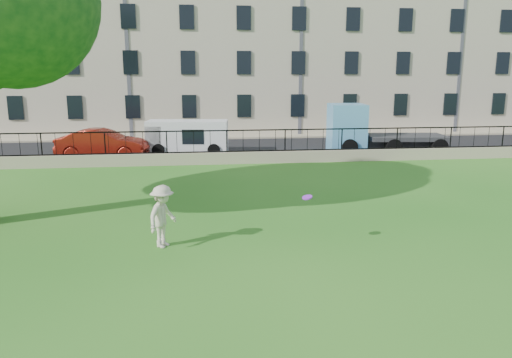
{
  "coord_description": "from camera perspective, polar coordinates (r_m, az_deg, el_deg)",
  "views": [
    {
      "loc": [
        -1.59,
        -13.05,
        4.65
      ],
      "look_at": [
        0.45,
        3.5,
        1.02
      ],
      "focal_mm": 35.0,
      "sensor_mm": 36.0,
      "label": 1
    }
  ],
  "objects": [
    {
      "name": "retaining_wall",
      "position": [
        25.47,
        -3.34,
        2.42
      ],
      "size": [
        50.0,
        0.4,
        0.6
      ],
      "primitive_type": "cube",
      "color": "tan",
      "rests_on": "ground"
    },
    {
      "name": "blue_truck",
      "position": [
        30.09,
        14.63,
        5.65
      ],
      "size": [
        6.81,
        3.0,
        2.77
      ],
      "primitive_type": "cube",
      "rotation": [
        0.0,
        0.0,
        -0.1
      ],
      "color": "#5CA4D8",
      "rests_on": "street"
    },
    {
      "name": "frisbee",
      "position": [
        13.17,
        5.88,
        -2.09
      ],
      "size": [
        0.35,
        0.35,
        0.12
      ],
      "primitive_type": "cylinder",
      "rotation": [
        0.21,
        -0.14,
        -0.4
      ],
      "color": "#9726DB"
    },
    {
      "name": "white_van",
      "position": [
        28.69,
        -7.81,
        4.75
      ],
      "size": [
        4.68,
        2.26,
        1.89
      ],
      "primitive_type": "cube",
      "rotation": [
        0.0,
        0.0,
        -0.11
      ],
      "color": "silver",
      "rests_on": "street"
    },
    {
      "name": "street",
      "position": [
        30.15,
        -3.92,
        3.39
      ],
      "size": [
        60.0,
        9.0,
        0.01
      ],
      "primitive_type": "cube",
      "color": "black",
      "rests_on": "ground"
    },
    {
      "name": "sidewalk",
      "position": [
        35.28,
        -4.39,
        4.77
      ],
      "size": [
        60.0,
        1.4,
        0.12
      ],
      "primitive_type": "cube",
      "color": "tan",
      "rests_on": "ground"
    },
    {
      "name": "red_sedan",
      "position": [
        28.16,
        -17.12,
        3.85
      ],
      "size": [
        4.95,
        2.24,
        1.58
      ],
      "primitive_type": "imported",
      "rotation": [
        0.0,
        0.0,
        1.45
      ],
      "color": "maroon",
      "rests_on": "street"
    },
    {
      "name": "man",
      "position": [
        13.56,
        -10.62,
        -4.21
      ],
      "size": [
        1.1,
        1.26,
        1.7
      ],
      "primitive_type": "imported",
      "rotation": [
        0.0,
        0.0,
        1.04
      ],
      "color": "beige",
      "rests_on": "ground"
    },
    {
      "name": "building_row",
      "position": [
        40.71,
        -4.95,
        15.42
      ],
      "size": [
        56.4,
        10.4,
        13.8
      ],
      "color": "#BEAB97",
      "rests_on": "ground"
    },
    {
      "name": "ground",
      "position": [
        13.94,
        -0.08,
        -7.2
      ],
      "size": [
        120.0,
        120.0,
        0.0
      ],
      "primitive_type": "plane",
      "color": "#216919",
      "rests_on": "ground"
    },
    {
      "name": "iron_railing",
      "position": [
        25.34,
        -3.37,
        4.32
      ],
      "size": [
        50.0,
        0.05,
        1.13
      ],
      "color": "black",
      "rests_on": "retaining_wall"
    }
  ]
}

